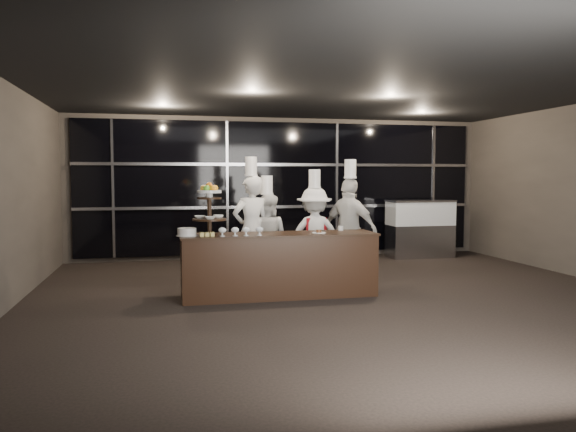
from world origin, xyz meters
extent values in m
plane|color=black|center=(0.00, 0.00, 0.00)|extent=(10.00, 10.00, 0.00)
plane|color=black|center=(0.00, 0.00, 3.00)|extent=(10.00, 10.00, 0.00)
plane|color=#473F38|center=(0.00, 5.00, 1.50)|extent=(9.00, 0.00, 9.00)
cube|color=black|center=(0.00, 4.94, 1.50)|extent=(8.60, 0.04, 2.80)
cube|color=#A5A5AA|center=(0.00, 4.89, 1.10)|extent=(8.60, 0.06, 0.06)
cube|color=#A5A5AA|center=(0.00, 4.89, 2.00)|extent=(8.60, 0.06, 0.06)
cube|color=#A5A5AA|center=(-3.50, 4.91, 1.50)|extent=(0.05, 0.05, 2.80)
cube|color=#A5A5AA|center=(-1.20, 4.91, 1.50)|extent=(0.05, 0.05, 2.80)
cube|color=#A5A5AA|center=(1.20, 4.91, 1.50)|extent=(0.05, 0.05, 2.80)
cube|color=#A5A5AA|center=(3.50, 4.91, 1.50)|extent=(0.05, 0.05, 2.80)
cube|color=black|center=(-0.88, 1.06, 0.45)|extent=(2.80, 0.70, 0.90)
cube|color=black|center=(-0.88, 1.06, 0.91)|extent=(2.84, 0.74, 0.03)
cylinder|color=black|center=(-1.88, 1.06, 0.94)|extent=(0.24, 0.24, 0.03)
cylinder|color=black|center=(-1.88, 1.06, 1.27)|extent=(0.06, 0.06, 0.70)
cylinder|color=black|center=(-1.88, 1.06, 1.14)|extent=(0.48, 0.48, 0.02)
cylinder|color=black|center=(-1.88, 1.06, 1.44)|extent=(0.34, 0.34, 0.02)
cylinder|color=white|center=(-1.88, 1.06, 1.48)|extent=(0.10, 0.10, 0.06)
cylinder|color=white|center=(-1.88, 1.06, 1.53)|extent=(0.34, 0.34, 0.04)
sphere|color=orange|center=(-1.80, 1.06, 1.58)|extent=(0.09, 0.09, 0.09)
sphere|color=#76B92F|center=(-1.84, 1.13, 1.58)|extent=(0.09, 0.09, 0.09)
sphere|color=#F95B15|center=(-1.92, 1.13, 1.58)|extent=(0.09, 0.09, 0.09)
sphere|color=gold|center=(-1.96, 1.06, 1.58)|extent=(0.09, 0.09, 0.09)
sphere|color=#62B72F|center=(-1.92, 0.99, 1.58)|extent=(0.09, 0.09, 0.09)
sphere|color=orange|center=(-1.84, 0.99, 1.58)|extent=(0.09, 0.09, 0.09)
sphere|color=orange|center=(-1.88, 1.06, 1.62)|extent=(0.09, 0.09, 0.09)
imported|color=white|center=(-2.01, 1.12, 1.17)|extent=(0.16, 0.16, 0.04)
imported|color=white|center=(-1.75, 1.12, 1.18)|extent=(0.15, 0.15, 0.05)
imported|color=white|center=(-1.88, 0.94, 1.17)|extent=(0.16, 0.16, 0.04)
cylinder|color=silver|center=(-1.73, 0.84, 0.93)|extent=(0.07, 0.07, 0.01)
cylinder|color=silver|center=(-1.73, 0.84, 0.96)|extent=(0.02, 0.02, 0.05)
ellipsoid|color=silver|center=(-1.73, 0.84, 1.01)|extent=(0.11, 0.11, 0.08)
ellipsoid|color=#0CB70E|center=(-1.73, 0.84, 1.01)|extent=(0.08, 0.08, 0.05)
cylinder|color=silver|center=(-1.55, 0.84, 0.93)|extent=(0.07, 0.07, 0.01)
cylinder|color=silver|center=(-1.55, 0.84, 0.96)|extent=(0.02, 0.02, 0.05)
ellipsoid|color=silver|center=(-1.55, 0.84, 1.01)|extent=(0.11, 0.11, 0.08)
ellipsoid|color=#B5032A|center=(-1.55, 0.84, 1.01)|extent=(0.08, 0.08, 0.05)
cylinder|color=silver|center=(-1.40, 0.84, 0.93)|extent=(0.07, 0.07, 0.01)
cylinder|color=silver|center=(-1.40, 0.84, 0.96)|extent=(0.02, 0.02, 0.05)
ellipsoid|color=silver|center=(-1.40, 0.84, 1.01)|extent=(0.11, 0.11, 0.08)
ellipsoid|color=#F6EBAD|center=(-1.40, 0.84, 1.01)|extent=(0.08, 0.08, 0.05)
cylinder|color=silver|center=(-1.21, 0.84, 0.93)|extent=(0.07, 0.07, 0.01)
cylinder|color=silver|center=(-1.21, 0.84, 0.96)|extent=(0.02, 0.02, 0.05)
ellipsoid|color=silver|center=(-1.21, 0.84, 1.01)|extent=(0.11, 0.11, 0.08)
ellipsoid|color=#4C2115|center=(-1.21, 0.84, 1.01)|extent=(0.08, 0.08, 0.05)
cylinder|color=white|center=(-2.20, 1.01, 0.93)|extent=(0.30, 0.30, 0.01)
cylinder|color=silver|center=(-2.20, 1.01, 0.98)|extent=(0.26, 0.26, 0.10)
cube|color=#D6C469|center=(-2.00, 0.86, 0.95)|extent=(0.05, 0.05, 0.05)
cube|color=#D6C469|center=(-1.93, 0.86, 0.95)|extent=(0.06, 0.05, 0.05)
cube|color=#D6C469|center=(-1.86, 0.86, 0.95)|extent=(0.06, 0.05, 0.05)
cube|color=#D6C469|center=(-2.00, 0.93, 0.95)|extent=(0.05, 0.05, 0.05)
cube|color=#D6C469|center=(-1.93, 0.93, 0.95)|extent=(0.06, 0.05, 0.05)
cube|color=#D6C469|center=(-1.86, 0.93, 0.95)|extent=(0.06, 0.05, 0.05)
cylinder|color=white|center=(-0.31, 0.96, 0.93)|extent=(0.20, 0.20, 0.01)
cylinder|color=#4C2814|center=(-0.31, 0.96, 0.95)|extent=(0.08, 0.08, 0.04)
cylinder|color=white|center=(0.13, 1.31, 0.96)|extent=(0.08, 0.08, 0.07)
cube|color=#A5A5AA|center=(2.90, 4.30, 0.35)|extent=(1.38, 0.59, 0.70)
cube|color=silver|center=(2.90, 4.30, 0.95)|extent=(1.38, 0.59, 0.50)
cube|color=#FFC67F|center=(2.90, 4.30, 0.95)|extent=(1.28, 0.49, 0.40)
cube|color=#A5A5AA|center=(2.90, 4.30, 1.22)|extent=(1.40, 0.61, 0.04)
imported|color=silver|center=(-1.14, 2.05, 0.88)|extent=(0.73, 0.58, 1.76)
cylinder|color=white|center=(-1.14, 2.05, 1.91)|extent=(0.19, 0.19, 0.30)
cylinder|color=white|center=(-1.14, 2.05, 1.76)|extent=(0.21, 0.21, 0.03)
imported|color=silver|center=(-0.85, 2.20, 0.73)|extent=(0.87, 0.79, 1.46)
cylinder|color=white|center=(-0.85, 2.20, 1.61)|extent=(0.19, 0.19, 0.30)
cylinder|color=white|center=(-0.85, 2.20, 1.46)|extent=(0.21, 0.21, 0.03)
imported|color=white|center=(-0.08, 2.04, 0.78)|extent=(1.07, 0.69, 1.56)
cylinder|color=white|center=(-0.08, 2.04, 1.71)|extent=(0.19, 0.19, 0.30)
cylinder|color=white|center=(-0.08, 2.04, 1.56)|extent=(0.21, 0.21, 0.03)
cube|color=#9D0C12|center=(-0.08, 1.92, 0.78)|extent=(0.34, 0.03, 0.58)
imported|color=silver|center=(0.48, 1.90, 0.86)|extent=(0.95, 1.06, 1.72)
cylinder|color=white|center=(0.48, 1.90, 1.87)|extent=(0.19, 0.19, 0.30)
cylinder|color=white|center=(0.48, 1.90, 1.73)|extent=(0.21, 0.21, 0.03)
camera|label=1|loc=(-2.52, -6.86, 1.74)|focal=35.00mm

